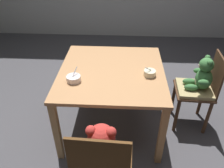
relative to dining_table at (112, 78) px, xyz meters
The scene contains 6 objects.
ground_plane 0.63m from the dining_table, ahead, with size 5.20×5.20×0.04m.
dining_table is the anchor object (origin of this frame).
teddy_chair_near_front 0.91m from the dining_table, 90.63° to the right, with size 0.41×0.42×0.92m.
teddy_chair_near_right 0.90m from the dining_table, ahead, with size 0.39×0.38×0.85m.
porridge_bowl_white_near_left 0.40m from the dining_table, 147.96° to the right, with size 0.13×0.13×0.12m.
porridge_bowl_cream_near_right 0.38m from the dining_table, 12.21° to the right, with size 0.11×0.11×0.11m.
Camera 1 is at (0.10, -1.84, 1.83)m, focal length 35.98 mm.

